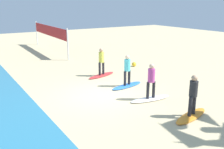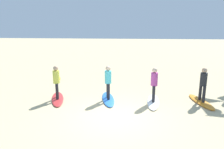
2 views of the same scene
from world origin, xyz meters
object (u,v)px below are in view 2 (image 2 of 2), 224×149
object	(u,v)px
surfboard_orange	(201,102)
surfer_orange	(203,82)
surfboard_blue	(108,99)
surfboard_red	(58,99)
beach_ball	(58,79)
surfer_white	(154,82)
surfer_red	(56,80)
surfboard_white	(153,102)
surfer_blue	(108,80)

from	to	relation	value
surfboard_orange	surfer_orange	xyz separation A→B (m)	(0.00, 0.00, 0.99)
surfboard_blue	surfboard_red	xyz separation A→B (m)	(2.52, 0.12, 0.00)
surfboard_orange	beach_ball	distance (m)	8.54
surfboard_orange	surfer_white	size ratio (longest dim) A/B	1.28
surfer_orange	surfboard_orange	bearing A→B (deg)	0.00
surfboard_blue	surfboard_red	size ratio (longest dim) A/B	1.00
surfboard_orange	beach_ball	bearing A→B (deg)	-125.39
surfboard_red	surfer_red	size ratio (longest dim) A/B	1.28
surfer_orange	surfboard_white	bearing A→B (deg)	3.17
surfboard_red	surfer_red	world-z (taller)	surfer_red
surfboard_white	surfboard_blue	world-z (taller)	same
surfboard_orange	surfer_red	bearing A→B (deg)	-103.38
surfboard_orange	surfer_blue	distance (m)	4.61
surfer_blue	surfboard_red	distance (m)	2.71
surfer_orange	beach_ball	distance (m)	8.58
surfer_orange	surfboard_blue	bearing A→B (deg)	-1.34
surfer_orange	surfboard_white	world-z (taller)	surfer_orange
surfboard_orange	surfer_white	world-z (taller)	surfer_white
surfboard_blue	surfboard_orange	bearing A→B (deg)	78.50
surfboard_white	surfer_blue	size ratio (longest dim) A/B	1.28
surfboard_white	surfer_blue	bearing A→B (deg)	-89.45
surfer_blue	beach_ball	xyz separation A→B (m)	(3.42, -3.07, -0.88)
surfer_white	surfer_blue	bearing A→B (deg)	-6.06
surfer_white	surfboard_blue	distance (m)	2.42
surfboard_white	surfer_white	bearing A→B (deg)	0.00
surfboard_orange	beach_ball	xyz separation A→B (m)	(7.92, -3.18, 0.11)
surfer_white	surfboard_blue	world-z (taller)	surfer_white
surfboard_white	surfer_red	xyz separation A→B (m)	(4.71, -0.11, 0.99)
surfboard_orange	surfboard_blue	distance (m)	4.50
surfer_blue	surfer_red	world-z (taller)	same
surfer_blue	surfboard_blue	bearing A→B (deg)	0.00
surfboard_white	surfer_white	world-z (taller)	surfer_white
surfboard_white	surfboard_blue	distance (m)	2.21
surfboard_blue	surfer_white	bearing A→B (deg)	73.78
surfer_orange	surfer_blue	bearing A→B (deg)	-1.34
surfboard_blue	surfer_red	world-z (taller)	surfer_red
surfer_white	surfboard_red	distance (m)	4.82
surfer_blue	surfer_red	distance (m)	2.52
surfboard_orange	surfer_white	xyz separation A→B (m)	(2.31, 0.13, 0.99)
surfer_white	surfer_red	bearing A→B (deg)	-1.32
surfer_red	beach_ball	xyz separation A→B (m)	(0.91, -3.20, -0.88)
surfboard_blue	beach_ball	world-z (taller)	beach_ball
surfer_blue	surfboard_red	size ratio (longest dim) A/B	0.78
surfboard_orange	surfboard_red	size ratio (longest dim) A/B	1.00
surfer_orange	surfboard_blue	world-z (taller)	surfer_orange
surfer_orange	surfer_blue	xyz separation A→B (m)	(4.50, -0.11, 0.00)
surfboard_blue	surfer_blue	xyz separation A→B (m)	(0.00, 0.00, 0.99)
surfer_orange	beach_ball	world-z (taller)	surfer_orange
surfer_orange	surfer_red	bearing A→B (deg)	0.15
surfboard_white	surfer_blue	xyz separation A→B (m)	(2.20, -0.23, 0.99)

